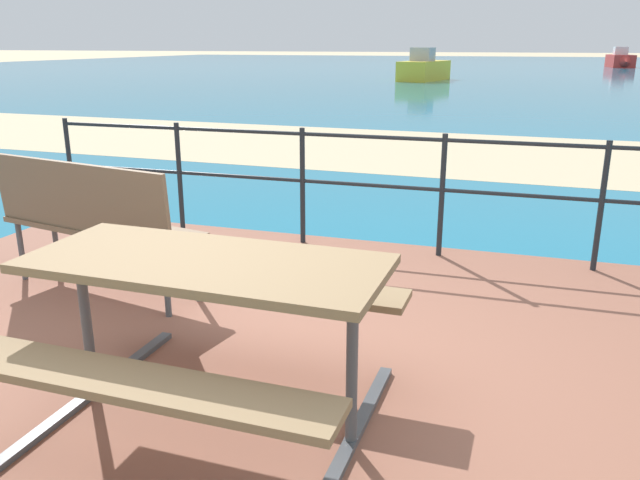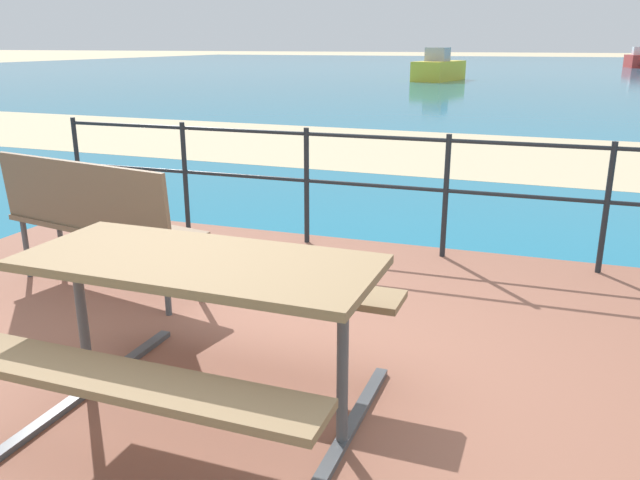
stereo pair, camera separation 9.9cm
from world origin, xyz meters
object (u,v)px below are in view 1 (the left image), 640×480
Objects in this scene: park_bench at (91,215)px; boat_far at (425,69)px; boat_near at (621,60)px; picnic_table at (207,299)px.

boat_far reaches higher than park_bench.
park_bench is 27.83m from boat_far.
park_bench is 0.44× the size of boat_near.
boat_far reaches higher than picnic_table.
boat_near is (7.28, 49.53, -0.15)m from picnic_table.
boat_far is (-10.81, -20.62, 0.03)m from boat_near.
park_bench is 0.39× the size of boat_far.
picnic_table is at bearing -13.86° from boat_near.
park_bench is at bearing -15.75° from boat_near.
boat_near is at bearing -88.93° from park_bench.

